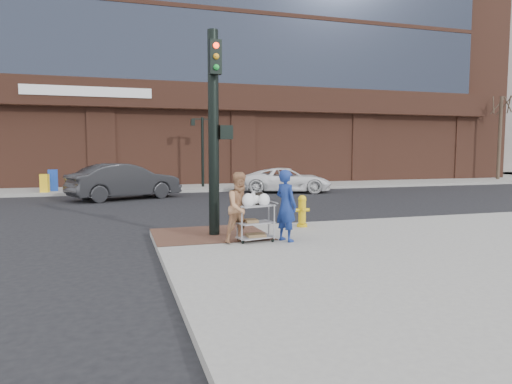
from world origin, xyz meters
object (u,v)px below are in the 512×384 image
object	(u,v)px
lamp_post	(203,144)
minivan_white	(287,180)
woman_blue	(286,205)
fire_hydrant	(302,211)
sedan_dark	(125,181)
utility_cart	(256,219)
traffic_signal_pole	(215,127)
pedestrian_tan	(241,208)

from	to	relation	value
lamp_post	minivan_white	size ratio (longest dim) A/B	0.84
woman_blue	fire_hydrant	distance (m)	2.11
sedan_dark	utility_cart	distance (m)	12.22
traffic_signal_pole	fire_hydrant	bearing A→B (deg)	11.29
utility_cart	minivan_white	bearing A→B (deg)	66.12
traffic_signal_pole	woman_blue	distance (m)	2.63
sedan_dark	utility_cart	xyz separation A→B (m)	(2.70, -11.92, -0.16)
minivan_white	woman_blue	bearing A→B (deg)	176.67
sedan_dark	lamp_post	bearing A→B (deg)	-68.55
sedan_dark	utility_cart	world-z (taller)	sedan_dark
woman_blue	pedestrian_tan	bearing A→B (deg)	60.26
minivan_white	fire_hydrant	world-z (taller)	minivan_white
traffic_signal_pole	fire_hydrant	distance (m)	3.43
pedestrian_tan	sedan_dark	bearing A→B (deg)	85.40
lamp_post	minivan_white	distance (m)	5.56
traffic_signal_pole	pedestrian_tan	world-z (taller)	traffic_signal_pole
woman_blue	minivan_white	world-z (taller)	woman_blue
woman_blue	fire_hydrant	bearing A→B (deg)	-56.38
minivan_white	utility_cart	distance (m)	14.17
lamp_post	minivan_white	bearing A→B (deg)	-40.10
pedestrian_tan	utility_cart	xyz separation A→B (m)	(0.36, 0.03, -0.29)
traffic_signal_pole	minivan_white	xyz separation A→B (m)	(6.46, 11.88, -2.17)
woman_blue	minivan_white	xyz separation A→B (m)	(5.05, 13.11, -0.32)
sedan_dark	minivan_white	bearing A→B (deg)	-106.10
fire_hydrant	utility_cart	bearing A→B (deg)	-139.03
lamp_post	sedan_dark	bearing A→B (deg)	-135.42
traffic_signal_pole	minivan_white	bearing A→B (deg)	61.47
minivan_white	utility_cart	world-z (taller)	minivan_white
lamp_post	woman_blue	size ratio (longest dim) A/B	2.40
lamp_post	traffic_signal_pole	bearing A→B (deg)	-99.24
woman_blue	pedestrian_tan	size ratio (longest dim) A/B	1.03
traffic_signal_pole	fire_hydrant	size ratio (longest dim) A/B	5.68
minivan_white	utility_cart	size ratio (longest dim) A/B	4.13
lamp_post	utility_cart	size ratio (longest dim) A/B	3.48
pedestrian_tan	utility_cart	size ratio (longest dim) A/B	1.41
traffic_signal_pole	pedestrian_tan	xyz separation A→B (m)	(0.36, -1.11, -1.87)
lamp_post	sedan_dark	xyz separation A→B (m)	(-4.45, -4.39, -1.79)
pedestrian_tan	fire_hydrant	size ratio (longest dim) A/B	1.84
lamp_post	pedestrian_tan	xyz separation A→B (m)	(-2.11, -16.34, -1.66)
minivan_white	utility_cart	bearing A→B (deg)	173.85
lamp_post	pedestrian_tan	bearing A→B (deg)	-97.37
pedestrian_tan	traffic_signal_pole	bearing A→B (deg)	92.43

